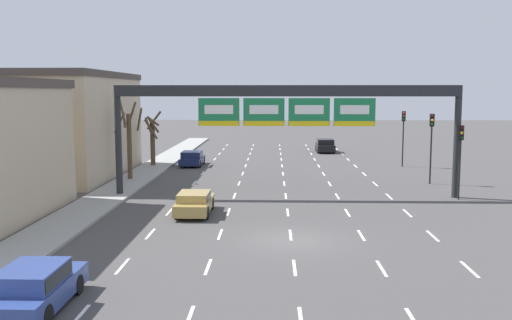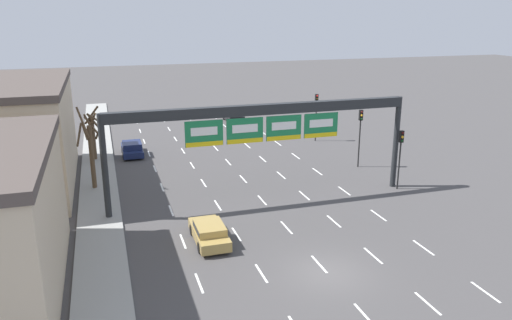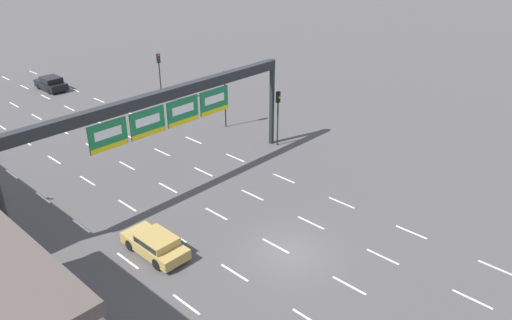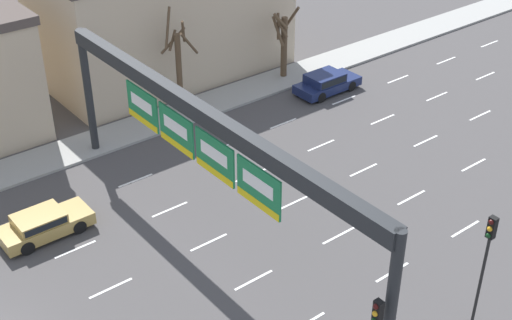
% 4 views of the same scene
% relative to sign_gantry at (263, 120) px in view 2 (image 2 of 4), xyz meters
% --- Properties ---
extents(ground_plane, '(220.00, 220.00, 0.00)m').
position_rel_sign_gantry_xyz_m(ground_plane, '(-0.00, -10.83, -5.95)').
color(ground_plane, '#474444').
extents(sidewalk_left, '(2.80, 110.00, 0.15)m').
position_rel_sign_gantry_xyz_m(sidewalk_left, '(-11.30, -10.83, -5.88)').
color(sidewalk_left, '#999993').
rests_on(sidewalk_left, ground_plane).
extents(lane_dashes, '(13.32, 67.00, 0.01)m').
position_rel_sign_gantry_xyz_m(lane_dashes, '(0.00, 2.67, -5.95)').
color(lane_dashes, white).
rests_on(lane_dashes, ground_plane).
extents(sign_gantry, '(21.82, 0.70, 7.07)m').
position_rel_sign_gantry_xyz_m(sign_gantry, '(0.00, 0.00, 0.00)').
color(sign_gantry, '#232628').
rests_on(sign_gantry, ground_plane).
extents(building_far, '(8.66, 16.00, 8.20)m').
position_rel_sign_gantry_xyz_m(building_far, '(-17.35, 8.82, -1.84)').
color(building_far, '#C6B293').
rests_on(building_far, ground_plane).
extents(car_navy, '(1.90, 4.39, 1.33)m').
position_rel_sign_gantry_xyz_m(car_navy, '(-8.14, 15.06, -5.24)').
color(car_navy, '#19234C').
rests_on(car_navy, ground_plane).
extents(car_black, '(1.93, 4.17, 1.47)m').
position_rel_sign_gantry_xyz_m(car_black, '(4.95, 26.99, -5.17)').
color(car_black, black).
rests_on(car_black, ground_plane).
extents(car_gold, '(1.80, 4.20, 1.24)m').
position_rel_sign_gantry_xyz_m(car_gold, '(-5.11, -5.44, -5.28)').
color(car_gold, '#A88947').
rests_on(car_gold, ground_plane).
extents(traffic_light_near_gantry, '(0.30, 0.35, 5.08)m').
position_rel_sign_gantry_xyz_m(traffic_light_near_gantry, '(10.59, 5.38, -2.35)').
color(traffic_light_near_gantry, black).
rests_on(traffic_light_near_gantry, ground_plane).
extents(traffic_light_mid_block, '(0.30, 0.35, 4.60)m').
position_rel_sign_gantry_xyz_m(traffic_light_mid_block, '(10.72, -0.63, -2.66)').
color(traffic_light_mid_block, black).
rests_on(traffic_light_mid_block, ground_plane).
extents(traffic_light_far_end, '(0.30, 0.35, 4.96)m').
position_rel_sign_gantry_xyz_m(traffic_light_far_end, '(10.74, 14.99, -2.43)').
color(traffic_light_far_end, black).
rests_on(traffic_light_far_end, ground_plane).
extents(tree_bare_closest, '(1.42, 1.49, 4.81)m').
position_rel_sign_gantry_xyz_m(tree_bare_closest, '(-11.55, 14.31, -3.29)').
color(tree_bare_closest, brown).
rests_on(tree_bare_closest, sidewalk_left).
extents(tree_bare_second, '(2.16, 1.99, 6.32)m').
position_rel_sign_gantry_xyz_m(tree_bare_second, '(-11.61, 6.29, -2.72)').
color(tree_bare_second, brown).
rests_on(tree_bare_second, sidewalk_left).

